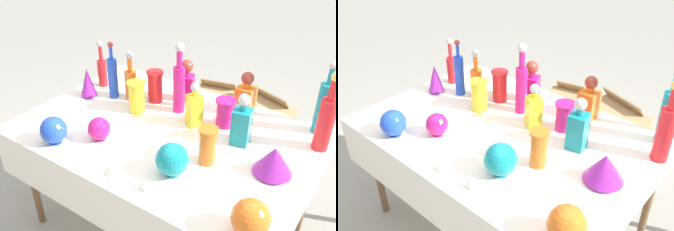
# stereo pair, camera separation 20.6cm
# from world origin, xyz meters

# --- Properties ---
(ground_plane) EXTENTS (40.00, 40.00, 0.00)m
(ground_plane) POSITION_xyz_m (0.00, 0.00, 0.00)
(ground_plane) COLOR gray
(display_table) EXTENTS (1.65, 1.11, 0.76)m
(display_table) POSITION_xyz_m (0.00, -0.03, 0.70)
(display_table) COLOR white
(display_table) RESTS_ON ground
(tall_bottle_0) EXTENTS (0.08, 0.08, 0.32)m
(tall_bottle_0) POSITION_xyz_m (-0.42, 0.19, 0.88)
(tall_bottle_0) COLOR orange
(tall_bottle_0) RESTS_ON display_table
(tall_bottle_1) EXTENTS (0.06, 0.06, 0.32)m
(tall_bottle_1) POSITION_xyz_m (-0.70, 0.22, 0.88)
(tall_bottle_1) COLOR red
(tall_bottle_1) RESTS_ON display_table
(tall_bottle_2) EXTENTS (0.09, 0.09, 0.44)m
(tall_bottle_2) POSITION_xyz_m (0.75, 0.32, 0.94)
(tall_bottle_2) COLOR red
(tall_bottle_2) RESTS_ON display_table
(tall_bottle_3) EXTENTS (0.08, 0.08, 0.42)m
(tall_bottle_3) POSITION_xyz_m (0.70, 0.48, 0.93)
(tall_bottle_3) COLOR teal
(tall_bottle_3) RESTS_ON display_table
(tall_bottle_4) EXTENTS (0.06, 0.06, 0.38)m
(tall_bottle_4) POSITION_xyz_m (-0.52, 0.14, 0.91)
(tall_bottle_4) COLOR blue
(tall_bottle_4) RESTS_ON display_table
(tall_bottle_5) EXTENTS (0.07, 0.07, 0.44)m
(tall_bottle_5) POSITION_xyz_m (-0.07, 0.22, 0.94)
(tall_bottle_5) COLOR #C61972
(tall_bottle_5) RESTS_ON display_table
(square_decanter_0) EXTENTS (0.11, 0.11, 0.26)m
(square_decanter_0) POSITION_xyz_m (0.26, 0.44, 0.87)
(square_decanter_0) COLOR orange
(square_decanter_0) RESTS_ON display_table
(square_decanter_1) EXTENTS (0.11, 0.11, 0.27)m
(square_decanter_1) POSITION_xyz_m (0.09, 0.14, 0.87)
(square_decanter_1) COLOR yellow
(square_decanter_1) RESTS_ON display_table
(square_decanter_2) EXTENTS (0.11, 0.11, 0.29)m
(square_decanter_2) POSITION_xyz_m (0.38, 0.13, 0.89)
(square_decanter_2) COLOR teal
(square_decanter_2) RESTS_ON display_table
(square_decanter_3) EXTENTS (0.12, 0.12, 0.27)m
(square_decanter_3) POSITION_xyz_m (-0.12, 0.37, 0.88)
(square_decanter_3) COLOR #C61972
(square_decanter_3) RESTS_ON display_table
(slender_vase_0) EXTENTS (0.10, 0.10, 0.20)m
(slender_vase_0) POSITION_xyz_m (0.32, -0.12, 0.87)
(slender_vase_0) COLOR orange
(slender_vase_0) RESTS_ON display_table
(slender_vase_1) EXTENTS (0.12, 0.12, 0.17)m
(slender_vase_1) POSITION_xyz_m (0.23, 0.23, 0.85)
(slender_vase_1) COLOR #C61972
(slender_vase_1) RESTS_ON display_table
(slender_vase_2) EXTENTS (0.11, 0.11, 0.20)m
(slender_vase_2) POSITION_xyz_m (-0.27, 0.24, 0.87)
(slender_vase_2) COLOR red
(slender_vase_2) RESTS_ON display_table
(slender_vase_3) EXTENTS (0.11, 0.11, 0.20)m
(slender_vase_3) POSITION_xyz_m (-0.28, 0.07, 0.87)
(slender_vase_3) COLOR yellow
(slender_vase_3) RESTS_ON display_table
(fluted_vase_0) EXTENTS (0.19, 0.19, 0.15)m
(fluted_vase_0) POSITION_xyz_m (0.62, -0.02, 0.84)
(fluted_vase_0) COLOR purple
(fluted_vase_0) RESTS_ON display_table
(fluted_vase_1) EXTENTS (0.11, 0.11, 0.19)m
(fluted_vase_1) POSITION_xyz_m (-0.67, 0.05, 0.86)
(fluted_vase_1) COLOR purple
(fluted_vase_1) RESTS_ON display_table
(round_bowl_0) EXTENTS (0.15, 0.15, 0.15)m
(round_bowl_0) POSITION_xyz_m (-0.43, -0.44, 0.84)
(round_bowl_0) COLOR blue
(round_bowl_0) RESTS_ON display_table
(round_bowl_1) EXTENTS (0.16, 0.16, 0.17)m
(round_bowl_1) POSITION_xyz_m (0.68, -0.43, 0.85)
(round_bowl_1) COLOR orange
(round_bowl_1) RESTS_ON display_table
(round_bowl_2) EXTENTS (0.16, 0.16, 0.17)m
(round_bowl_2) POSITION_xyz_m (0.23, -0.30, 0.85)
(round_bowl_2) COLOR teal
(round_bowl_2) RESTS_ON display_table
(round_bowl_3) EXTENTS (0.13, 0.13, 0.13)m
(round_bowl_3) POSITION_xyz_m (-0.25, -0.28, 0.83)
(round_bowl_3) COLOR #C61972
(round_bowl_3) RESTS_ON display_table
(price_tag_left) EXTENTS (0.05, 0.02, 0.04)m
(price_tag_left) POSITION_xyz_m (-0.01, -0.48, 0.78)
(price_tag_left) COLOR white
(price_tag_left) RESTS_ON display_table
(price_tag_center) EXTENTS (0.05, 0.02, 0.04)m
(price_tag_center) POSITION_xyz_m (0.19, -0.47, 0.78)
(price_tag_center) COLOR white
(price_tag_center) RESTS_ON display_table
(cardboard_box_behind_left) EXTENTS (0.57, 0.46, 0.46)m
(cardboard_box_behind_left) POSITION_xyz_m (0.10, 1.28, 0.19)
(cardboard_box_behind_left) COLOR tan
(cardboard_box_behind_left) RESTS_ON ground
(cardboard_box_behind_right) EXTENTS (0.44, 0.43, 0.41)m
(cardboard_box_behind_right) POSITION_xyz_m (-0.41, 1.31, 0.16)
(cardboard_box_behind_right) COLOR tan
(cardboard_box_behind_right) RESTS_ON ground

